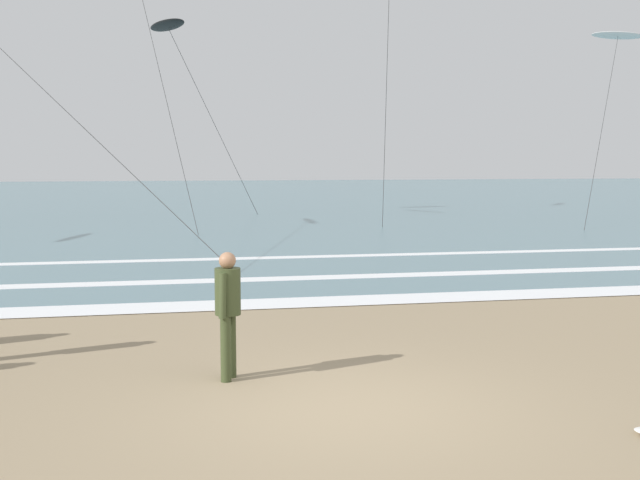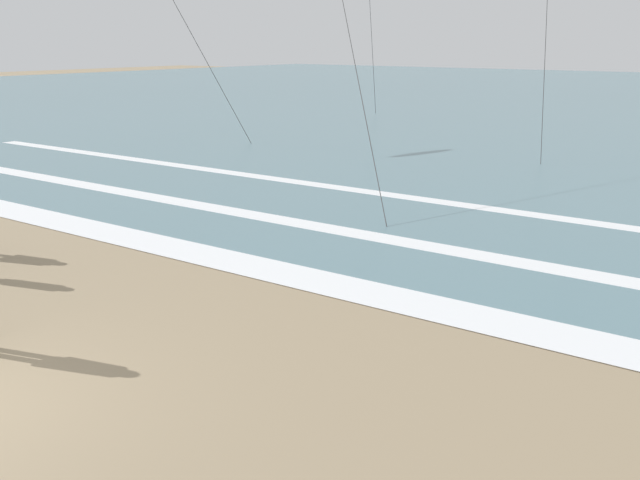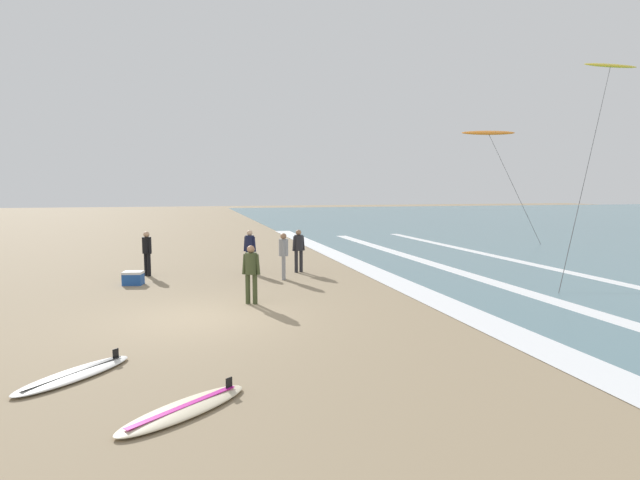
# 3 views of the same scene
# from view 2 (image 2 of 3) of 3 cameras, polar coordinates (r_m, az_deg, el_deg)

# --- Properties ---
(wave_foam_shoreline) EXTENTS (44.67, 1.06, 0.01)m
(wave_foam_shoreline) POSITION_cam_2_polar(r_m,az_deg,el_deg) (14.47, -8.45, -1.18)
(wave_foam_shoreline) COLOR white
(wave_foam_shoreline) RESTS_ON ocean_surface
(wave_foam_mid_break) EXTENTS (40.29, 0.65, 0.01)m
(wave_foam_mid_break) POSITION_cam_2_polar(r_m,az_deg,el_deg) (15.34, 6.59, -0.19)
(wave_foam_mid_break) COLOR white
(wave_foam_mid_break) RESTS_ON ocean_surface
(wave_foam_outer_break) EXTENTS (38.20, 0.55, 0.01)m
(wave_foam_outer_break) POSITION_cam_2_polar(r_m,az_deg,el_deg) (19.36, 8.70, 2.92)
(wave_foam_outer_break) COLOR white
(wave_foam_outer_break) RESTS_ON ocean_surface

